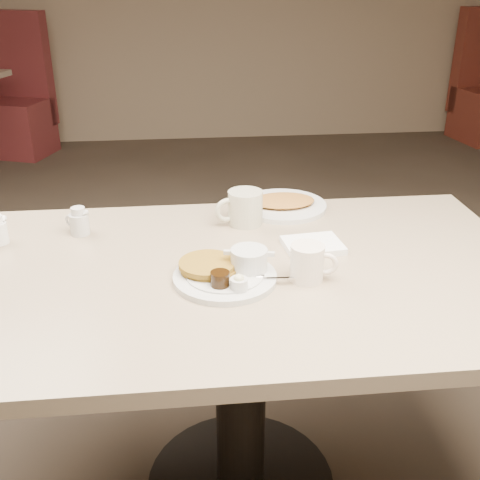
{
  "coord_description": "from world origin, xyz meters",
  "views": [
    {
      "loc": [
        -0.14,
        -1.29,
        1.44
      ],
      "look_at": [
        0.0,
        0.02,
        0.82
      ],
      "focal_mm": 43.97,
      "sensor_mm": 36.0,
      "label": 1
    }
  ],
  "objects": [
    {
      "name": "main_plate",
      "position": [
        -0.04,
        -0.05,
        0.77
      ],
      "size": [
        0.32,
        0.29,
        0.07
      ],
      "color": "silver",
      "rests_on": "diner_table"
    },
    {
      "name": "coffee_mug_far",
      "position": [
        0.04,
        0.28,
        0.8
      ],
      "size": [
        0.15,
        0.12,
        0.1
      ],
      "color": "beige",
      "rests_on": "diner_table"
    },
    {
      "name": "coffee_mug_near",
      "position": [
        0.15,
        -0.07,
        0.8
      ],
      "size": [
        0.12,
        0.1,
        0.09
      ],
      "color": "white",
      "rests_on": "diner_table"
    },
    {
      "name": "hash_plate",
      "position": [
        0.17,
        0.39,
        0.76
      ],
      "size": [
        0.28,
        0.28,
        0.04
      ],
      "color": "silver",
      "rests_on": "diner_table"
    },
    {
      "name": "napkin",
      "position": [
        0.2,
        0.1,
        0.76
      ],
      "size": [
        0.16,
        0.14,
        0.02
      ],
      "color": "white",
      "rests_on": "diner_table"
    },
    {
      "name": "diner_table",
      "position": [
        0.0,
        0.0,
        0.58
      ],
      "size": [
        1.5,
        0.9,
        0.75
      ],
      "color": "tan",
      "rests_on": "ground"
    },
    {
      "name": "creamer_right",
      "position": [
        -0.43,
        0.26,
        0.79
      ],
      "size": [
        0.07,
        0.05,
        0.08
      ],
      "color": "silver",
      "rests_on": "diner_table"
    }
  ]
}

